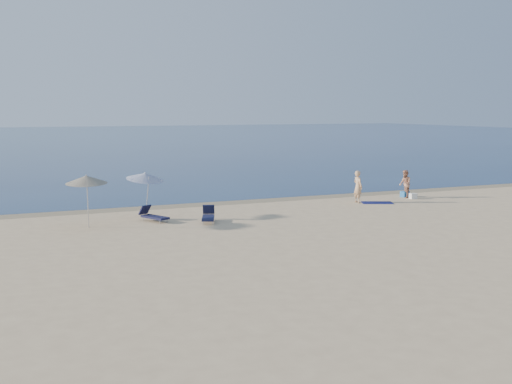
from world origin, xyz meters
The scene contains 11 objects.
sea centered at (0.00, 100.00, 0.00)m, with size 240.00×160.00×0.01m, color #0C2148.
wet_sand_strip centered at (0.00, 19.40, 0.00)m, with size 240.00×1.60×0.00m, color #847254.
person_left centered at (3.02, 16.47, 0.91)m, with size 0.66×0.43×1.81m, color tan.
person_right centered at (6.72, 17.08, 0.83)m, with size 0.80×0.63×1.65m, color #AE755B.
beach_towel centered at (3.96, 15.92, 0.01)m, with size 1.70×0.94×0.03m, color #0E1249.
white_bag centered at (6.85, 16.46, 0.16)m, with size 0.38×0.33×0.33m, color silver.
blue_cooler centered at (6.91, 17.34, 0.18)m, with size 0.50×0.35×0.35m, color #2066B0.
umbrella_near centered at (-9.17, 16.31, 2.03)m, with size 2.40×2.41×2.37m.
umbrella_far centered at (-12.16, 14.87, 2.15)m, with size 2.31×2.32×2.44m.
lounger_left centered at (-9.10, 15.18, 0.26)m, with size 1.20×1.72×0.73m.
lounger_right centered at (-6.78, 13.99, 0.27)m, with size 1.13×1.77×0.74m.
Camera 1 is at (-16.64, -13.96, 5.27)m, focal length 45.00 mm.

